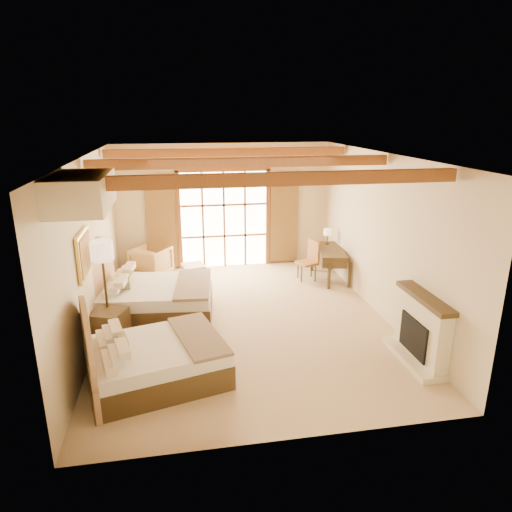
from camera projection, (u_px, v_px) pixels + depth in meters
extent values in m
plane|color=#CFAD87|center=(244.00, 320.00, 9.00)|extent=(7.00, 7.00, 0.00)
plane|color=beige|center=(224.00, 206.00, 11.81)|extent=(5.50, 0.00, 5.50)
plane|color=beige|center=(90.00, 250.00, 8.07)|extent=(0.00, 7.00, 7.00)
plane|color=beige|center=(382.00, 236.00, 8.98)|extent=(0.00, 7.00, 7.00)
plane|color=#B77E39|center=(243.00, 155.00, 8.04)|extent=(7.00, 7.00, 0.00)
cube|color=white|center=(224.00, 220.00, 11.88)|extent=(2.20, 0.02, 2.50)
cube|color=olive|center=(162.00, 223.00, 11.58)|extent=(0.75, 0.06, 2.40)
cube|color=olive|center=(284.00, 218.00, 12.12)|extent=(0.75, 0.06, 2.40)
cube|color=beige|center=(422.00, 330.00, 7.40)|extent=(0.25, 1.30, 1.10)
cube|color=black|center=(417.00, 336.00, 7.41)|extent=(0.18, 0.80, 0.60)
cube|color=beige|center=(414.00, 358.00, 7.53)|extent=(0.45, 1.40, 0.10)
cube|color=#453219|center=(425.00, 298.00, 7.22)|extent=(0.30, 1.40, 0.08)
cube|color=#E2C253|center=(84.00, 254.00, 7.32)|extent=(0.05, 0.95, 0.75)
cube|color=gold|center=(86.00, 254.00, 7.33)|extent=(0.02, 0.82, 0.62)
cube|color=beige|center=(81.00, 192.00, 5.84)|extent=(0.70, 1.40, 0.45)
cube|color=#453219|center=(157.00, 369.00, 6.95)|extent=(2.30, 1.95, 0.39)
cube|color=silver|center=(156.00, 351.00, 6.86)|extent=(2.25, 1.91, 0.21)
cube|color=#7C644B|center=(200.00, 340.00, 6.93)|extent=(0.96, 1.63, 0.05)
cube|color=gray|center=(123.00, 340.00, 6.71)|extent=(0.21, 0.42, 0.23)
cube|color=#453219|center=(157.00, 306.00, 9.15)|extent=(2.35, 1.87, 0.43)
cube|color=silver|center=(156.00, 291.00, 9.05)|extent=(2.30, 1.83, 0.23)
cube|color=#7C644B|center=(193.00, 282.00, 9.13)|extent=(0.83, 1.74, 0.05)
cube|color=gray|center=(128.00, 281.00, 8.89)|extent=(0.17, 0.46, 0.26)
cube|color=#453219|center=(110.00, 328.00, 7.97)|extent=(0.71, 0.71, 0.65)
cylinder|color=#322813|center=(111.00, 339.00, 8.24)|extent=(0.26, 0.26, 0.03)
cylinder|color=#322813|center=(106.00, 298.00, 8.00)|extent=(0.04, 0.04, 1.57)
cylinder|color=#FFE2B9|center=(101.00, 251.00, 7.74)|extent=(0.39, 0.39, 0.33)
imported|color=tan|center=(151.00, 262.00, 11.34)|extent=(1.12, 1.13, 0.75)
cube|color=tan|center=(193.00, 272.00, 11.16)|extent=(0.62, 0.62, 0.38)
cube|color=#453219|center=(331.00, 250.00, 11.06)|extent=(0.86, 1.50, 0.05)
cube|color=#453219|center=(331.00, 255.00, 11.10)|extent=(0.83, 1.45, 0.22)
cube|color=#945730|center=(307.00, 263.00, 11.10)|extent=(0.55, 0.55, 0.06)
cube|color=#945730|center=(315.00, 251.00, 11.04)|extent=(0.19, 0.41, 0.52)
cylinder|color=#322813|center=(327.00, 244.00, 11.49)|extent=(0.12, 0.12, 0.02)
cylinder|color=#322813|center=(327.00, 238.00, 11.45)|extent=(0.02, 0.02, 0.27)
cylinder|color=#FFE2B9|center=(328.00, 232.00, 11.40)|extent=(0.20, 0.20, 0.16)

